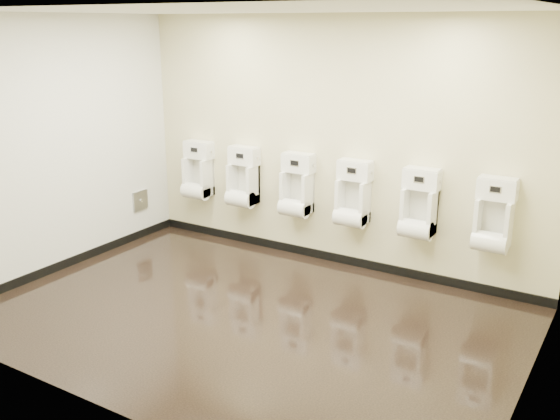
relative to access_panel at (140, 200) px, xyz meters
The scene contains 16 objects.
ground 2.80m from the access_panel, 25.81° to the right, with size 5.00×3.50×0.00m, color black.
ceiling 3.59m from the access_panel, 25.81° to the right, with size 5.00×3.50×0.00m, color white.
back_wall 2.70m from the access_panel, 12.50° to the left, with size 5.00×0.02×2.80m, color beige.
front_wall 3.96m from the access_panel, 49.93° to the right, with size 5.00×0.02×2.80m, color beige.
left_wall 1.50m from the access_panel, 90.87° to the right, with size 0.02×3.50×2.80m, color beige.
right_wall 5.20m from the access_panel, 13.54° to the right, with size 0.02×3.50×2.80m, color beige.
tile_overlay_left 1.50m from the access_panel, 90.63° to the right, with size 0.01×3.50×2.80m, color white.
skirting_back 2.58m from the access_panel, 12.23° to the left, with size 5.00×0.02×0.10m, color black.
skirting_left 1.28m from the access_panel, 90.30° to the right, with size 0.02×3.50×0.10m, color black.
access_panel is the anchor object (origin of this frame).
urinal_0 0.82m from the access_panel, 34.09° to the left, with size 0.39×0.29×0.72m.
urinal_1 1.43m from the access_panel, 17.69° to the left, with size 0.39×0.29×0.72m.
urinal_2 2.15m from the access_panel, 11.44° to the left, with size 0.39×0.29×0.72m.
urinal_3 2.85m from the access_panel, ahead, with size 0.39×0.29×0.72m.
urinal_4 3.60m from the access_panel, ahead, with size 0.39×0.29×0.72m.
urinal_5 4.35m from the access_panel, ahead, with size 0.39×0.29×0.72m.
Camera 1 is at (3.09, -4.44, 2.70)m, focal length 40.00 mm.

